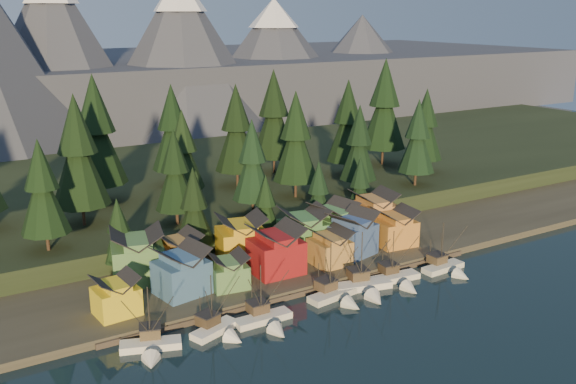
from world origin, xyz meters
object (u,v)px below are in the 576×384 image
boat_4 (365,280)px  house_front_1 (181,269)px  house_back_1 (179,253)px  house_front_0 (116,294)px  boat_6 (447,262)px  boat_3 (337,289)px  boat_2 (266,313)px  boat_0 (150,339)px  house_back_0 (138,254)px  boat_1 (219,322)px  boat_5 (398,273)px

boat_4 → house_front_1: 34.80m
house_back_1 → boat_4: bearing=-42.1°
house_front_0 → boat_6: bearing=-16.5°
boat_3 → house_front_0: 39.54m
house_front_0 → house_front_1: (12.82, 2.19, 1.01)m
boat_2 → boat_4: boat_4 is taller
boat_2 → house_front_0: (-21.55, 14.05, 3.12)m
boat_6 → house_front_0: (-64.73, 13.04, 3.05)m
boat_3 → boat_4: size_ratio=0.93×
boat_0 → boat_6: 63.24m
boat_3 → boat_4: bearing=-5.7°
boat_3 → house_back_0: (-29.67, 24.09, 4.73)m
boat_4 → boat_2: bearing=-162.2°
boat_1 → house_front_0: (-13.04, 13.14, 2.94)m
boat_6 → house_back_1: boat_6 is taller
house_front_1 → house_front_0: bearing=179.3°
boat_1 → boat_5: bearing=-18.1°
house_front_1 → house_back_0: house_back_0 is taller
house_front_0 → house_back_0: (7.78, 11.76, 1.76)m
boat_3 → boat_4: boat_4 is taller
boat_4 → house_back_1: bearing=154.5°
boat_3 → house_back_1: 31.78m
boat_2 → house_front_0: boat_2 is taller
house_back_0 → boat_4: bearing=-19.5°
house_front_0 → boat_3: bearing=-23.3°
boat_3 → house_back_0: bearing=132.8°
boat_2 → house_back_1: bearing=103.5°
boat_2 → house_back_0: house_back_0 is taller
boat_5 → house_front_1: (-39.45, 14.34, 4.19)m
boat_6 → boat_0: bearing=176.6°
boat_6 → boat_3: bearing=175.5°
boat_1 → boat_6: boat_6 is taller
boat_2 → house_front_1: size_ratio=1.14×
boat_1 → house_front_0: 18.75m
boat_5 → house_back_1: bearing=154.0°
boat_0 → boat_1: bearing=16.4°
boat_0 → house_back_1: size_ratio=1.33×
boat_6 → house_back_0: house_back_0 is taller
boat_2 → boat_6: 43.19m
house_front_0 → boat_0: bearing=-88.4°
boat_4 → house_front_1: boat_4 is taller
boat_2 → boat_5: 30.77m
boat_5 → boat_6: 12.50m
boat_0 → house_back_0: size_ratio=1.01×
boat_3 → boat_6: size_ratio=1.04×
boat_3 → house_front_0: bearing=153.7°
boat_3 → house_back_0: size_ratio=1.04×
house_back_1 → boat_0: bearing=-125.4°
boat_1 → house_back_1: 24.14m
boat_6 → house_back_1: 54.53m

